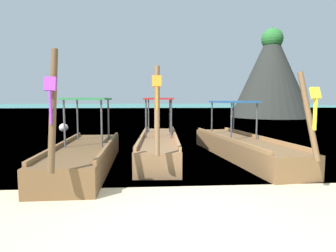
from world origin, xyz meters
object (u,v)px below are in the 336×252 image
longtail_boat_violet_ribbon (85,155)px  mooring_buoy_near (64,128)px  longtail_boat_yellow_ribbon (242,146)px  karst_rock (273,75)px  longtail_boat_orange_ribbon (159,145)px

longtail_boat_violet_ribbon → mooring_buoy_near: longtail_boat_violet_ribbon is taller
longtail_boat_yellow_ribbon → mooring_buoy_near: (-7.86, 7.86, -0.11)m
karst_rock → mooring_buoy_near: (-18.16, -13.02, -4.21)m
longtail_boat_violet_ribbon → mooring_buoy_near: (-3.12, 8.95, -0.11)m
longtail_boat_violet_ribbon → longtail_boat_yellow_ribbon: (4.74, 1.09, -0.00)m
longtail_boat_yellow_ribbon → karst_rock: size_ratio=0.69×
longtail_boat_violet_ribbon → longtail_boat_yellow_ribbon: 4.87m
longtail_boat_violet_ribbon → karst_rock: bearing=55.6°
longtail_boat_yellow_ribbon → karst_rock: bearing=63.7°
longtail_boat_violet_ribbon → longtail_boat_orange_ribbon: longtail_boat_violet_ribbon is taller
karst_rock → mooring_buoy_near: size_ratio=18.84×
longtail_boat_violet_ribbon → karst_rock: (15.04, 21.97, 4.10)m
longtail_boat_violet_ribbon → mooring_buoy_near: 9.48m
longtail_boat_violet_ribbon → longtail_boat_yellow_ribbon: longtail_boat_violet_ribbon is taller
karst_rock → mooring_buoy_near: karst_rock is taller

